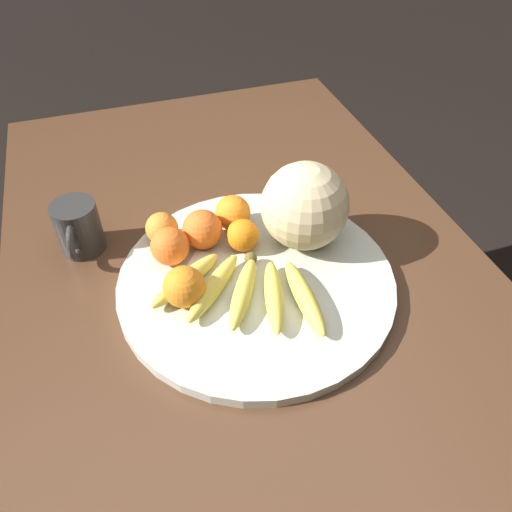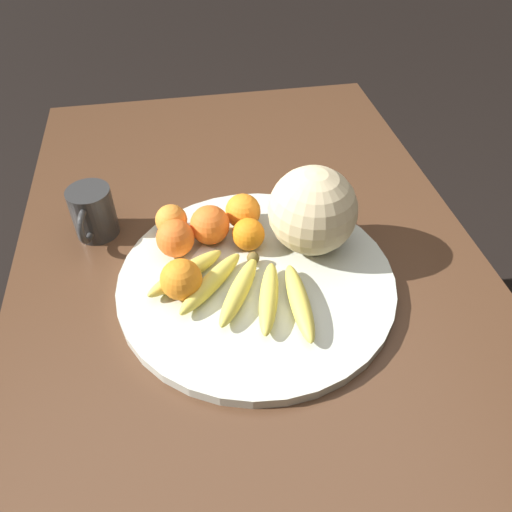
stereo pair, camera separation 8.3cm
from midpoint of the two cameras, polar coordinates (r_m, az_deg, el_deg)
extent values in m
plane|color=black|center=(1.54, -1.94, -22.57)|extent=(12.00, 12.00, 0.00)
cube|color=#4C301E|center=(0.91, -3.06, -3.20)|extent=(1.42, 0.86, 0.04)
cube|color=#4C301E|center=(1.69, 2.93, 5.39)|extent=(0.07, 0.07, 0.73)
cube|color=#4C301E|center=(1.63, -20.60, 0.32)|extent=(0.07, 0.07, 0.73)
cylinder|color=beige|center=(0.87, -2.72, -2.98)|extent=(0.48, 0.48, 0.02)
torus|color=#1E4C56|center=(0.87, -2.73, -2.81)|extent=(0.48, 0.48, 0.01)
sphere|color=beige|center=(0.88, 2.94, 5.62)|extent=(0.16, 0.16, 0.16)
sphere|color=brown|center=(0.87, -3.06, -0.34)|extent=(0.02, 0.02, 0.02)
ellipsoid|color=#DBC64C|center=(0.85, -10.78, -2.84)|extent=(0.11, 0.15, 0.03)
ellipsoid|color=#DBC64C|center=(0.83, -7.74, -3.69)|extent=(0.14, 0.13, 0.03)
ellipsoid|color=#DBC64C|center=(0.82, -4.39, -4.34)|extent=(0.15, 0.10, 0.03)
ellipsoid|color=#DBC64C|center=(0.81, -0.87, -4.72)|extent=(0.16, 0.07, 0.03)
ellipsoid|color=#DBC64C|center=(0.81, 2.68, -4.84)|extent=(0.17, 0.03, 0.03)
sphere|color=orange|center=(0.94, -5.08, 4.86)|extent=(0.07, 0.07, 0.07)
sphere|color=orange|center=(0.91, -8.75, 2.90)|extent=(0.07, 0.07, 0.07)
sphere|color=orange|center=(0.81, -11.12, -3.63)|extent=(0.07, 0.07, 0.07)
sphere|color=orange|center=(0.89, -12.46, 0.98)|extent=(0.07, 0.07, 0.07)
sphere|color=orange|center=(0.93, -13.23, 2.99)|extent=(0.06, 0.06, 0.06)
sphere|color=orange|center=(0.90, -4.21, 2.26)|extent=(0.06, 0.06, 0.06)
cube|color=white|center=(0.89, -9.55, -1.19)|extent=(0.07, 0.06, 0.00)
cylinder|color=#2D2D2D|center=(0.98, -21.94, 2.97)|extent=(0.08, 0.08, 0.10)
torus|color=#2D2D2D|center=(0.94, -22.46, 1.42)|extent=(0.07, 0.03, 0.07)
camera|label=1|loc=(0.04, -92.87, -2.75)|focal=35.00mm
camera|label=2|loc=(0.04, 87.13, 2.75)|focal=35.00mm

